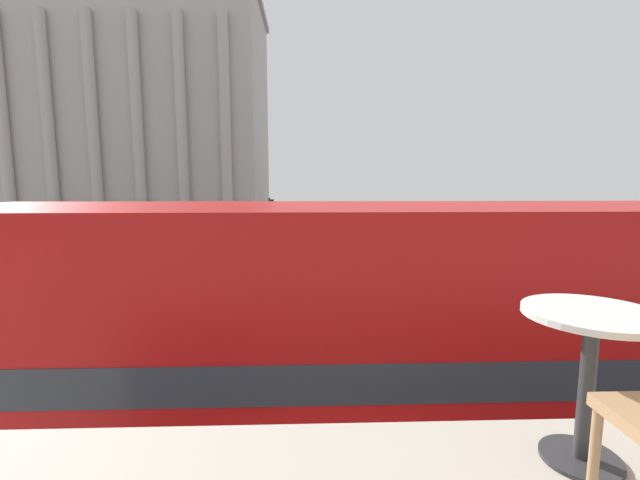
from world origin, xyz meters
TOP-DOWN VIEW (x-y plane):
  - double_decker_bus at (0.73, 3.27)m, footprint 11.46×2.69m
  - cafe_dining_table at (0.73, -0.35)m, footprint 0.60×0.60m
  - plaza_building_left at (-16.29, 42.57)m, footprint 23.34×16.04m
  - traffic_light_near at (2.98, 11.06)m, footprint 0.42×0.24m
  - traffic_light_mid at (0.03, 19.24)m, footprint 0.42×0.24m
  - traffic_light_far at (-2.79, 25.64)m, footprint 0.42×0.24m
  - pedestrian_red at (9.21, 24.96)m, footprint 0.32×0.32m
  - pedestrian_yellow at (0.54, 10.97)m, footprint 0.32×0.32m
  - pedestrian_grey at (-8.43, 17.53)m, footprint 0.32×0.32m
  - pedestrian_white at (-8.10, 26.61)m, footprint 0.32×0.32m

SIDE VIEW (x-z plane):
  - pedestrian_grey at x=-8.43m, z-range 0.12..1.74m
  - pedestrian_white at x=-8.10m, z-range 0.12..1.75m
  - pedestrian_red at x=9.21m, z-range 0.14..1.91m
  - pedestrian_yellow at x=0.54m, z-range 0.14..1.93m
  - traffic_light_mid at x=0.03m, z-range 0.51..3.71m
  - traffic_light_far at x=-2.79m, z-range 0.57..4.27m
  - double_decker_bus at x=0.73m, z-range 0.25..4.66m
  - traffic_light_near at x=2.98m, z-range 0.58..4.35m
  - cafe_dining_table at x=0.73m, z-range 3.57..4.30m
  - plaza_building_left at x=-16.29m, z-range -0.01..22.28m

